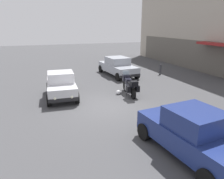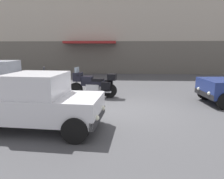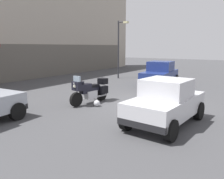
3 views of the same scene
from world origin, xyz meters
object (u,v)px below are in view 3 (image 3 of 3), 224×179
object	(u,v)px
motorcycle	(90,90)
car_hatchback_near	(160,74)
helmet	(97,103)
car_compact_side	(166,102)
streetlamp_curbside	(120,44)

from	to	relation	value
motorcycle	car_hatchback_near	size ratio (longest dim) A/B	0.57
helmet	car_compact_side	xyz separation A→B (m)	(-0.61, -3.39, 0.63)
motorcycle	car_hatchback_near	xyz separation A→B (m)	(6.51, -0.81, 0.19)
motorcycle	helmet	size ratio (longest dim) A/B	8.07
car_hatchback_near	car_compact_side	world-z (taller)	car_hatchback_near
streetlamp_curbside	car_hatchback_near	bearing A→B (deg)	-110.48
motorcycle	streetlamp_curbside	size ratio (longest dim) A/B	0.49
car_hatchback_near	streetlamp_curbside	bearing A→B (deg)	-116.02
car_compact_side	streetlamp_curbside	distance (m)	11.78
helmet	car_compact_side	world-z (taller)	car_compact_side
helmet	car_compact_side	distance (m)	3.50
car_hatchback_near	streetlamp_curbside	distance (m)	4.88
motorcycle	streetlamp_curbside	xyz separation A→B (m)	(8.06, 3.35, 2.22)
car_hatchback_near	helmet	bearing A→B (deg)	-7.21
motorcycle	car_compact_side	distance (m)	4.10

